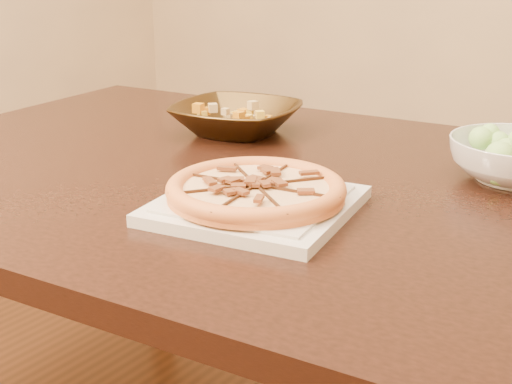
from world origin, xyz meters
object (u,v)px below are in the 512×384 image
dining_table (274,223)px  bronze_bowl (237,119)px  plate (256,205)px  pizza (256,189)px

dining_table → bronze_bowl: bronze_bowl is taller
dining_table → plate: size_ratio=5.25×
dining_table → pizza: (0.08, -0.16, 0.12)m
bronze_bowl → pizza: bearing=-49.1°
dining_table → pizza: bearing=-64.2°
dining_table → plate: 0.21m
pizza → bronze_bowl: size_ratio=1.04×
plate → pizza: 0.02m
plate → bronze_bowl: bronze_bowl is taller
dining_table → bronze_bowl: (-0.22, 0.18, 0.12)m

